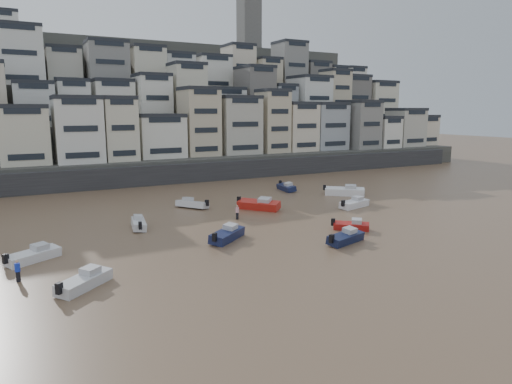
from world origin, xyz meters
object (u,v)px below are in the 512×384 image
boat_g (345,190)px  boat_k (33,254)px  boat_c (227,233)px  boat_j (84,279)px  boat_b (351,225)px  boat_f (139,223)px  boat_d (354,202)px  person_blue (18,271)px  boat_i (286,187)px  boat_a (346,236)px  person_pink (237,212)px  boat_h (192,203)px  boat_e (259,203)px

boat_g → boat_k: 45.87m
boat_c → boat_j: 16.10m
boat_b → boat_f: 23.74m
boat_c → boat_k: (-17.77, 1.88, -0.07)m
boat_d → person_blue: bearing=177.6°
boat_d → boat_i: 15.65m
boat_a → boat_i: (10.58, 28.46, 0.01)m
boat_k → person_pink: bearing=-15.4°
boat_b → boat_f: size_ratio=0.87×
boat_i → boat_k: size_ratio=1.01×
boat_c → person_blue: (-19.00, -2.95, 0.11)m
boat_h → boat_k: (-20.01, -14.59, 0.01)m
boat_d → person_pink: size_ratio=3.11×
boat_e → person_blue: bearing=-102.4°
boat_h → person_pink: size_ratio=2.88×
boat_e → boat_d: bearing=29.4°
boat_b → boat_c: bearing=-150.8°
boat_a → boat_h: (-7.80, 22.92, -0.00)m
boat_d → boat_i: (-1.26, 15.60, -0.04)m
boat_c → boat_b: bearing=-49.6°
boat_h → boat_i: boat_i is taller
boat_f → person_pink: (11.65, -1.28, 0.21)m
boat_d → boat_j: bearing=-175.6°
boat_e → boat_a: bearing=-37.7°
person_blue → person_pink: 26.10m
boat_c → boat_j: boat_c is taller
boat_j → boat_h: bearing=12.6°
boat_i → boat_k: bearing=-55.9°
boat_b → boat_f: bearing=-169.2°
boat_b → boat_e: size_ratio=0.68×
boat_a → person_blue: (-29.04, 3.50, 0.18)m
person_blue → boat_j: bearing=-40.5°
boat_j → boat_c: bearing=-16.8°
boat_f → boat_h: 11.76m
boat_k → person_pink: size_ratio=2.91×
person_pink → boat_b: bearing=-49.3°
boat_b → boat_i: (6.80, 24.74, 0.12)m
boat_i → boat_j: bearing=-44.4°
boat_b → boat_i: boat_i is taller
boat_f → boat_k: (-10.94, -7.10, 0.03)m
boat_b → person_blue: bearing=-139.2°
boat_a → boat_c: (-10.04, 6.46, 0.07)m
boat_e → boat_f: bearing=-120.9°
boat_k → boat_c: bearing=-35.8°
boat_e → boat_g: bearing=61.0°
boat_e → boat_g: (16.73, 2.87, 0.05)m
boat_a → boat_k: (-27.80, 8.34, 0.01)m
boat_k → boat_e: bearing=-10.9°
boat_a → boat_j: boat_j is taller
boat_a → boat_e: size_ratio=0.81×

